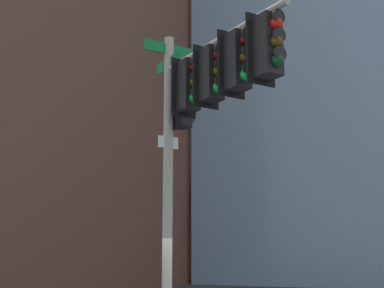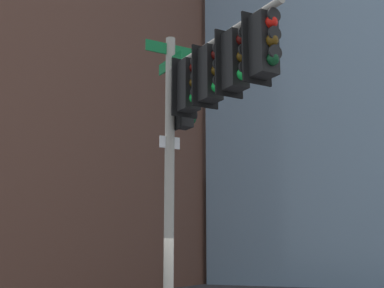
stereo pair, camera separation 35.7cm
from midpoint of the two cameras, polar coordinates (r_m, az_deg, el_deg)
The scene contains 3 objects.
signal_pole_assembly at distance 9.74m, azimuth 0.14°, elevation 4.55°, with size 3.46×2.59×6.64m.
building_brick_midblock at distance 58.89m, azimuth -18.63°, elevation 8.40°, with size 20.89×15.78×43.62m, color #845B47.
building_brick_farside at distance 62.76m, azimuth 16.58°, elevation 8.26°, with size 18.04×17.09×46.19m, color brown.
Camera 1 is at (-4.34, 9.46, 2.23)m, focal length 49.27 mm.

